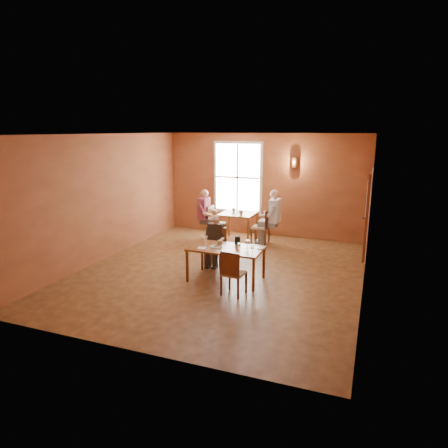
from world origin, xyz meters
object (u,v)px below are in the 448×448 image
(second_table, at_px, (238,227))
(chair_diner_main, at_px, (215,248))
(diner_maroon, at_px, (216,216))
(diner_white, at_px, (262,218))
(main_table, at_px, (226,264))
(diner_main, at_px, (215,244))
(chair_diner_maroon, at_px, (217,223))
(chair_empty, at_px, (234,272))
(chair_diner_white, at_px, (260,226))

(second_table, bearing_deg, chair_diner_main, -84.33)
(diner_maroon, bearing_deg, chair_diner_main, 21.82)
(diner_white, distance_m, diner_maroon, 1.36)
(main_table, height_order, diner_white, diner_white)
(diner_main, height_order, chair_diner_maroon, diner_main)
(diner_maroon, bearing_deg, diner_white, 90.00)
(chair_diner_main, bearing_deg, diner_maroon, -68.18)
(diner_main, height_order, diner_maroon, diner_maroon)
(diner_main, relative_size, chair_empty, 1.27)
(diner_main, distance_m, chair_diner_white, 2.33)
(chair_empty, distance_m, diner_white, 3.61)
(chair_diner_main, xyz_separation_m, chair_diner_maroon, (-0.87, 2.26, 0.03))
(chair_diner_main, distance_m, chair_empty, 1.59)
(chair_empty, xyz_separation_m, second_table, (-1.13, 3.57, -0.03))
(chair_diner_main, height_order, second_table, chair_diner_main)
(diner_white, bearing_deg, chair_diner_main, 168.60)
(chair_empty, height_order, second_table, chair_empty)
(main_table, bearing_deg, diner_white, 90.88)
(chair_empty, xyz_separation_m, diner_white, (-0.45, 3.57, 0.29))
(chair_diner_main, height_order, diner_white, diner_white)
(chair_diner_main, relative_size, chair_empty, 1.02)
(chair_empty, bearing_deg, diner_main, 132.45)
(diner_main, height_order, second_table, diner_main)
(main_table, distance_m, chair_diner_main, 0.83)
(chair_diner_main, height_order, chair_empty, chair_diner_main)
(diner_main, distance_m, diner_white, 2.34)
(chair_diner_white, relative_size, diner_maroon, 0.71)
(chair_diner_main, relative_size, diner_maroon, 0.65)
(main_table, distance_m, chair_diner_white, 2.91)
(diner_white, bearing_deg, second_table, 90.00)
(main_table, relative_size, diner_main, 1.33)
(main_table, height_order, diner_maroon, diner_maroon)
(chair_diner_maroon, distance_m, diner_maroon, 0.22)
(diner_main, height_order, diner_white, diner_white)
(chair_empty, distance_m, chair_diner_maroon, 3.99)
(diner_main, bearing_deg, second_table, -84.40)
(diner_main, relative_size, chair_diner_white, 1.15)
(main_table, bearing_deg, chair_diner_white, 91.47)
(chair_diner_white, xyz_separation_m, chair_diner_maroon, (-1.30, 0.00, -0.01))
(main_table, relative_size, chair_diner_main, 1.65)
(chair_diner_main, distance_m, chair_diner_maroon, 2.42)
(second_table, height_order, diner_maroon, diner_maroon)
(diner_maroon, bearing_deg, diner_main, 21.56)
(chair_diner_main, xyz_separation_m, chair_empty, (0.91, -1.31, -0.01))
(chair_diner_white, bearing_deg, diner_white, -90.00)
(chair_diner_main, height_order, chair_diner_white, chair_diner_white)
(chair_diner_main, bearing_deg, diner_main, 90.00)
(main_table, bearing_deg, diner_main, 128.88)
(main_table, distance_m, chair_empty, 0.78)
(chair_diner_maroon, bearing_deg, diner_main, 20.91)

